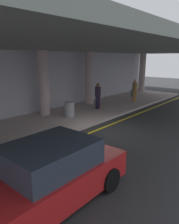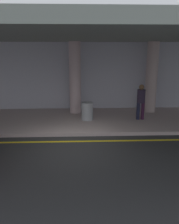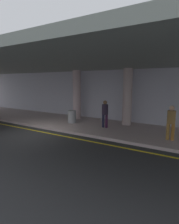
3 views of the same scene
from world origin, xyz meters
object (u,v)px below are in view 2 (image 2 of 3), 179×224
traveler_with_luggage (141,100)px  trash_bin_steel (87,111)px  support_column_left_mid (151,78)px  support_column_far_left (75,78)px

traveler_with_luggage → trash_bin_steel: bearing=141.4°
trash_bin_steel → support_column_left_mid: bearing=22.7°
traveler_with_luggage → support_column_far_left: bearing=117.1°
support_column_far_left → traveler_with_luggage: (3.12, -1.47, -0.86)m
support_column_left_mid → trash_bin_steel: size_ratio=4.29×
support_column_far_left → trash_bin_steel: 2.09m
support_column_far_left → traveler_with_luggage: size_ratio=2.17×
support_column_left_mid → traveler_with_luggage: bearing=-120.8°
support_column_far_left → support_column_left_mid: bearing=0.0°
support_column_left_mid → trash_bin_steel: bearing=-157.3°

